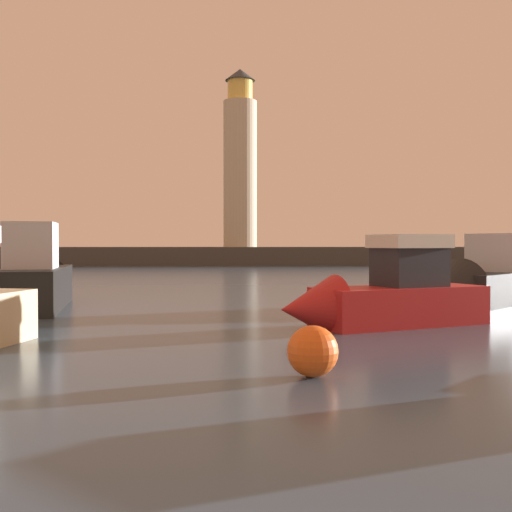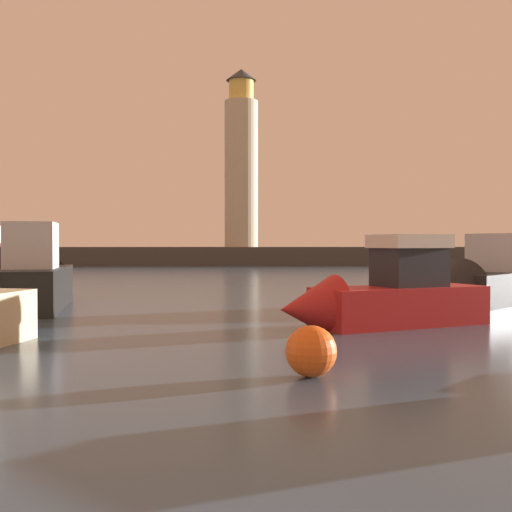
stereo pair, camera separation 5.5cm
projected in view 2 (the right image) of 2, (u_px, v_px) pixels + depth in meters
ground_plane at (213, 285)px, 33.86m from camera, size 220.00×220.00×0.00m
breakwater at (220, 256)px, 66.12m from camera, size 67.74×5.08×1.96m
lighthouse at (241, 163)px, 66.03m from camera, size 3.58×3.58×19.09m
motorboat_0 at (378, 297)px, 16.96m from camera, size 6.44×3.97×2.83m
motorboat_1 at (478, 283)px, 22.79m from camera, size 7.03×6.80×3.14m
motorboat_4 at (38, 280)px, 22.46m from camera, size 3.23×8.28×3.20m
mooring_buoy at (311, 351)px, 10.54m from camera, size 0.89×0.89×0.89m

